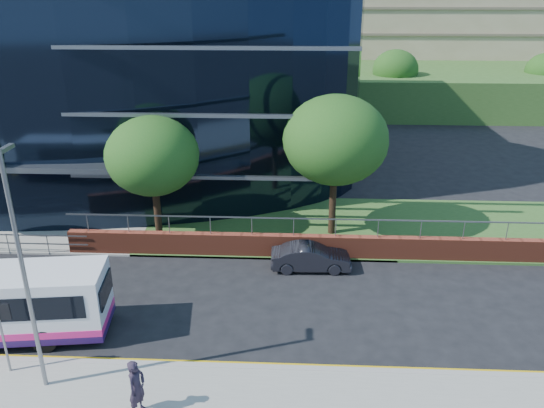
# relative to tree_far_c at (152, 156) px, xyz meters

# --- Properties ---
(grass_verge) EXTENTS (36.00, 8.00, 0.12)m
(grass_verge) POSITION_rel_tree_far_c_xyz_m (17.00, 2.00, -4.48)
(grass_verge) COLOR #2D511E
(grass_verge) RESTS_ON ground
(glass_office) EXTENTS (44.00, 23.10, 16.00)m
(glass_office) POSITION_rel_tree_far_c_xyz_m (-11.00, 11.85, 3.46)
(glass_office) COLOR black
(glass_office) RESTS_ON ground
(retaining_wall) EXTENTS (34.00, 0.40, 2.11)m
(retaining_wall) POSITION_rel_tree_far_c_xyz_m (13.00, -1.70, -3.92)
(retaining_wall) COLOR maroon
(retaining_wall) RESTS_ON ground
(tree_far_c) EXTENTS (4.62, 4.62, 6.51)m
(tree_far_c) POSITION_rel_tree_far_c_xyz_m (0.00, 0.00, 0.00)
(tree_far_c) COLOR black
(tree_far_c) RESTS_ON ground
(tree_far_d) EXTENTS (5.28, 5.28, 7.44)m
(tree_far_d) POSITION_rel_tree_far_c_xyz_m (9.00, 1.00, 0.65)
(tree_far_d) COLOR black
(tree_far_d) RESTS_ON ground
(tree_dist_e) EXTENTS (4.62, 4.62, 6.51)m
(tree_dist_e) POSITION_rel_tree_far_c_xyz_m (17.00, 31.00, 0.00)
(tree_dist_e) COLOR black
(tree_dist_e) RESTS_ON ground
(streetlight_east) EXTENTS (0.15, 0.77, 8.00)m
(streetlight_east) POSITION_rel_tree_far_c_xyz_m (-1.00, -11.17, -0.10)
(streetlight_east) COLOR slate
(streetlight_east) RESTS_ON pavement_near
(parked_car) EXTENTS (3.74, 1.41, 1.22)m
(parked_car) POSITION_rel_tree_far_c_xyz_m (7.82, -2.81, -3.93)
(parked_car) COLOR black
(parked_car) RESTS_ON ground
(pedestrian) EXTENTS (0.63, 0.78, 1.87)m
(pedestrian) POSITION_rel_tree_far_c_xyz_m (2.41, -12.27, -3.45)
(pedestrian) COLOR #251C2A
(pedestrian) RESTS_ON pavement_near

